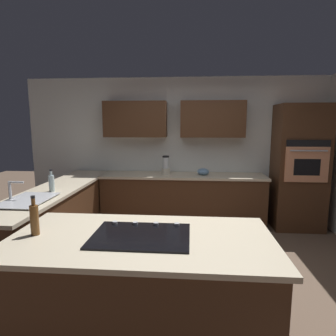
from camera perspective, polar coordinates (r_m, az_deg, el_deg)
ground_plane at (r=3.60m, az=3.76°, el=-20.63°), size 14.00×14.00×0.00m
wall_back at (r=5.20m, az=3.57°, el=5.04°), size 6.00×0.44×2.60m
lower_cabinets_back at (r=5.04m, az=2.97°, el=-6.60°), size 2.80×0.60×0.86m
countertop_back at (r=4.94m, az=3.01°, el=-1.56°), size 2.84×0.64×0.04m
lower_cabinets_side at (r=4.34m, az=-21.25°, el=-9.79°), size 0.60×2.90×0.86m
countertop_side at (r=4.22m, az=-21.59°, el=-3.98°), size 0.64×2.94×0.04m
island_base at (r=2.50m, az=-5.30°, el=-23.58°), size 1.99×0.97×0.86m
island_top at (r=2.29m, az=-5.46°, el=-14.04°), size 2.07×1.05×0.04m
wall_oven at (r=5.23m, az=24.91°, el=0.09°), size 0.80×0.66×2.10m
sink_unit at (r=3.62m, az=-26.62°, el=-5.74°), size 0.46×0.70×0.23m
cooktop at (r=2.29m, az=-5.45°, el=-13.35°), size 0.76×0.56×0.03m
blender at (r=4.93m, az=-0.46°, el=0.31°), size 0.15×0.15×0.33m
mixing_bowl at (r=4.92m, az=7.09°, el=-0.74°), size 0.21×0.21×0.11m
dish_soap_bottle at (r=3.98m, az=-22.44°, el=-2.75°), size 0.07×0.07×0.29m
oil_bottle at (r=2.50m, az=-25.35°, el=-9.27°), size 0.07×0.07×0.32m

